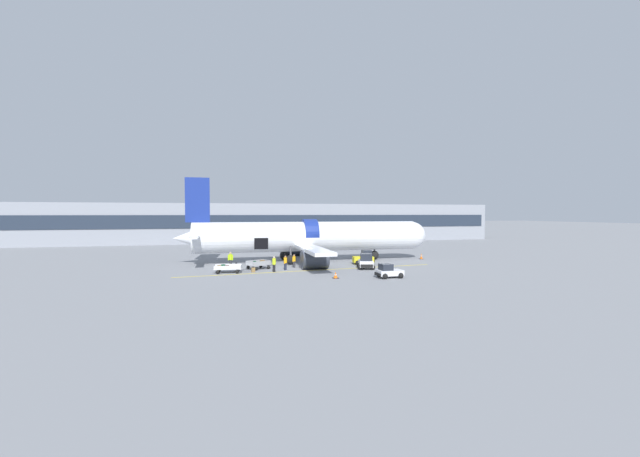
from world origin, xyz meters
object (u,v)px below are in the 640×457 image
Objects in this scene: ground_crew_loader_b at (274,264)px; baggage_cart_loading at (259,265)px; baggage_tug_lead at (389,272)px; suitcase_on_tarmac_upright at (253,270)px; ground_crew_loader_a at (230,259)px; suitcase_on_tarmac_spare at (236,266)px; airplane at (307,237)px; baggage_tug_rear at (366,262)px; baggage_tug_mid at (364,258)px; baggage_cart_queued at (228,269)px; ground_crew_driver at (285,262)px; ground_crew_supervisor at (294,261)px.

baggage_cart_loading is at bearing 117.03° from ground_crew_loader_b.
suitcase_on_tarmac_upright is at bearing 151.74° from baggage_tug_lead.
ground_crew_loader_a is at bearing 142.33° from baggage_tug_lead.
ground_crew_loader_b is 5.12m from suitcase_on_tarmac_spare.
airplane is 46.12× the size of suitcase_on_tarmac_spare.
baggage_tug_rear is 0.83× the size of baggage_cart_loading.
suitcase_on_tarmac_upright is at bearing -165.99° from baggage_tug_mid.
ground_crew_loader_a is at bearing -162.13° from airplane.
baggage_cart_loading is 1.86× the size of ground_crew_loader_a.
ground_crew_loader_b is (4.89, -0.65, 0.46)m from baggage_cart_queued.
ground_crew_driver is at bearing -165.92° from baggage_tug_mid.
ground_crew_loader_a is (-15.10, 5.24, 0.20)m from baggage_tug_rear.
suitcase_on_tarmac_upright is (-12.78, 6.87, -0.34)m from baggage_tug_lead.
suitcase_on_tarmac_spare is at bearing 168.00° from baggage_cart_loading.
baggage_cart_queued is at bearing -110.22° from suitcase_on_tarmac_spare.
ground_crew_supervisor is (-9.10, -0.95, 0.08)m from baggage_tug_mid.
baggage_cart_loading is 2.62m from suitcase_on_tarmac_upright.
baggage_cart_queued is 2.69m from suitcase_on_tarmac_upright.
baggage_tug_mid is at bearing 1.84° from suitcase_on_tarmac_spare.
ground_crew_loader_a is (-3.17, 2.32, 0.45)m from baggage_cart_loading.
baggage_cart_queued reaches higher than suitcase_on_tarmac_spare.
ground_crew_loader_b is (4.54, -4.99, -0.05)m from ground_crew_loader_a.
baggage_tug_rear is at bearing -3.32° from baggage_cart_queued.
ground_crew_loader_b is at bearing -5.60° from suitcase_on_tarmac_upright.
baggage_tug_mid reaches higher than ground_crew_driver.
ground_crew_loader_a is 6.75m from ground_crew_loader_b.
ground_crew_loader_b is 2.31× the size of suitcase_on_tarmac_spare.
baggage_tug_rear is 12.82m from suitcase_on_tarmac_upright.
suitcase_on_tarmac_upright is (-3.66, -0.90, -0.59)m from ground_crew_driver.
suitcase_on_tarmac_spare is (-5.36, 2.10, -0.54)m from ground_crew_driver.
baggage_tug_mid reaches higher than suitcase_on_tarmac_spare.
ground_crew_loader_a is (0.35, 4.35, 0.51)m from baggage_cart_queued.
baggage_tug_lead is 19.05m from ground_crew_loader_a.
baggage_tug_rear is at bearing -107.63° from baggage_tug_mid.
ground_crew_loader_b is (-5.39, -8.19, -2.32)m from airplane.
baggage_tug_rear is 1.54× the size of ground_crew_loader_a.
baggage_tug_mid is 10.73m from ground_crew_driver.
baggage_tug_rear is at bearing -19.14° from ground_crew_loader_a.
suitcase_on_tarmac_spare is at bearing 119.53° from suitcase_on_tarmac_upright.
ground_crew_driver is 2.11m from ground_crew_supervisor.
ground_crew_supervisor is (4.09, 0.11, 0.32)m from baggage_cart_loading.
ground_crew_loader_a is 1.06× the size of ground_crew_loader_b.
baggage_tug_mid is 17.00m from baggage_cart_queued.
airplane is at bearing 121.51° from baggage_tug_rear.
baggage_tug_lead is at bearing -32.24° from ground_crew_loader_b.
baggage_cart_queued is at bearing -143.70° from airplane.
ground_crew_driver reaches higher than ground_crew_supervisor.
baggage_tug_mid is at bearing 5.95° from ground_crew_supervisor.
airplane is 12.81× the size of baggage_tug_lead.
baggage_tug_mid is at bearing -34.73° from airplane.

